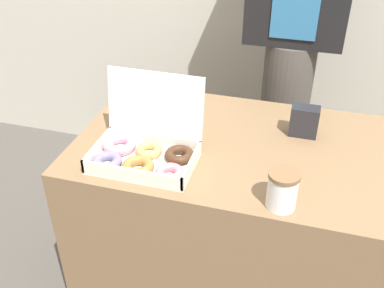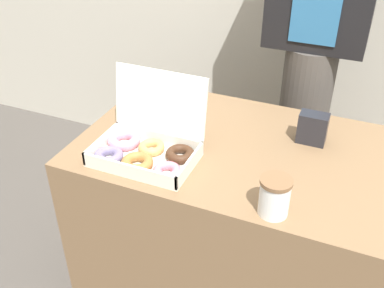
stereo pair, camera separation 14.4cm
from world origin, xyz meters
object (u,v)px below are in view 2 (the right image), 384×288
at_px(coffee_cup, 275,196).
at_px(donut_box, 145,147).
at_px(napkin_holder, 313,128).
at_px(person_customer, 314,42).

bearing_deg(coffee_cup, donut_box, 167.26).
distance_m(coffee_cup, napkin_holder, 0.42).
bearing_deg(person_customer, napkin_holder, -78.47).
bearing_deg(coffee_cup, napkin_holder, 85.89).
relative_size(napkin_holder, person_customer, 0.06).
xyz_separation_m(donut_box, person_customer, (0.39, 0.81, 0.15)).
bearing_deg(napkin_holder, person_customer, 101.53).
distance_m(coffee_cup, person_customer, 0.93).
relative_size(donut_box, coffee_cup, 2.89).
bearing_deg(napkin_holder, coffee_cup, -94.11).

